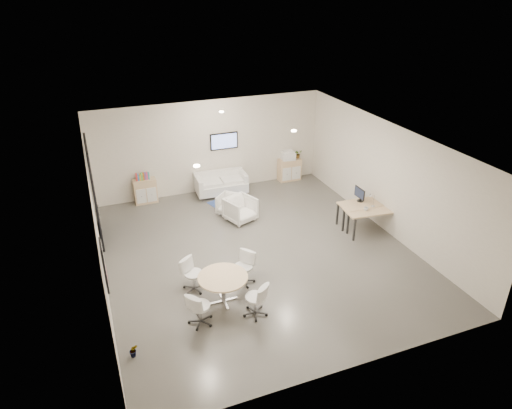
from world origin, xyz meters
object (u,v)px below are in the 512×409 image
Objects in this scene: sideboard_right at (289,170)px; armchair_right at (240,208)px; loveseat at (221,184)px; desk_front at (369,212)px; desk_rear at (363,205)px; armchair_left at (229,203)px; round_table at (223,280)px; sideboard_left at (145,191)px.

armchair_right is (-2.75, -2.34, 0.01)m from sideboard_right.
desk_front is at bearing -49.49° from loveseat.
desk_rear is 0.98× the size of desk_front.
desk_rear reaches higher than armchair_left.
desk_front is at bearing 17.66° from round_table.
sideboard_right reaches higher than desk_rear.
sideboard_left is 0.99× the size of armchair_right.
desk_front is at bearing -37.18° from sideboard_left.
sideboard_right is 4.41m from desk_front.
sideboard_left reaches higher than sideboard_right.
loveseat is (-2.72, -0.22, -0.05)m from sideboard_right.
sideboard_right is 0.58× the size of desk_rear.
sideboard_right is at bearing 7.24° from loveseat.
sideboard_left is 1.01× the size of sideboard_right.
armchair_right is 3.99m from round_table.
armchair_right is 3.85m from desk_front.
desk_rear is at bearing 13.16° from armchair_left.
round_table is at bearing -82.12° from sideboard_left.
sideboard_left reaches higher than desk_front.
round_table is at bearing -104.05° from loveseat.
desk_front is (0.51, -4.37, 0.24)m from sideboard_right.
sideboard_left is 0.58× the size of desk_rear.
sideboard_left is at bearing 147.06° from desk_rear.
loveseat is at bearing -5.02° from sideboard_left.
round_table is (0.83, -5.96, 0.20)m from sideboard_left.
armchair_left is at bearing -37.03° from sideboard_left.
sideboard_left is 5.27m from sideboard_right.
sideboard_left is at bearing -171.83° from armchair_left.
desk_rear is at bearing -45.92° from loveseat.
armchair_left is at bearing 148.53° from desk_front.
round_table is at bearing -126.77° from sideboard_right.
armchair_right is (0.16, -0.57, 0.07)m from armchair_left.
armchair_left is 4.31m from desk_front.
desk_front is (3.23, -4.16, 0.30)m from loveseat.
armchair_left is 4.46m from round_table.
sideboard_right is 0.46× the size of loveseat.
loveseat reaches higher than round_table.
armchair_right is at bearing -43.01° from sideboard_left.
round_table is (-1.73, -5.73, 0.26)m from loveseat.
sideboard_right is at bearing 102.41° from desk_front.
sideboard_left is 2.56m from loveseat.
sideboard_right is (5.27, -0.01, -0.00)m from sideboard_left.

